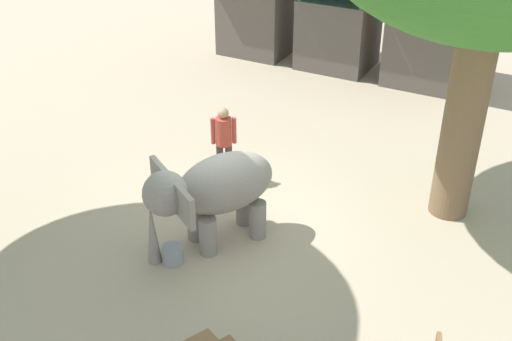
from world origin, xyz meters
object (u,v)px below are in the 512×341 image
at_px(elephant, 213,190).
at_px(market_stall_orange, 258,15).
at_px(market_stall_teal, 339,28).
at_px(feed_bucket, 173,254).
at_px(person_handler, 224,139).
at_px(market_stall_red, 429,42).

bearing_deg(elephant, market_stall_orange, -124.54).
distance_m(market_stall_orange, market_stall_teal, 2.60).
height_order(market_stall_orange, feed_bucket, market_stall_orange).
height_order(market_stall_teal, feed_bucket, market_stall_teal).
height_order(elephant, person_handler, elephant).
bearing_deg(elephant, feed_bucket, 11.65).
relative_size(person_handler, market_stall_red, 0.64).
relative_size(market_stall_teal, feed_bucket, 7.00).
distance_m(elephant, feed_bucket, 1.28).
bearing_deg(market_stall_orange, market_stall_red, 0.00).
distance_m(market_stall_teal, feed_bucket, 9.95).
height_order(person_handler, market_stall_orange, market_stall_orange).
distance_m(elephant, market_stall_red, 9.09).
relative_size(person_handler, market_stall_teal, 0.64).
bearing_deg(person_handler, market_stall_teal, 151.53).
xyz_separation_m(market_stall_orange, market_stall_teal, (2.60, 0.00, 0.00)).
xyz_separation_m(person_handler, feed_bucket, (0.62, -2.75, -0.79)).
xyz_separation_m(elephant, feed_bucket, (-0.31, -0.84, -0.91)).
bearing_deg(feed_bucket, market_stall_teal, 96.12).
relative_size(elephant, person_handler, 1.43).
bearing_deg(market_stall_orange, elephant, -66.25).
distance_m(elephant, market_stall_teal, 9.11).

